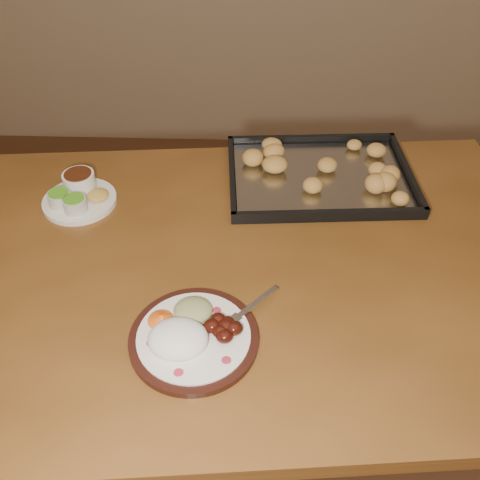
{
  "coord_description": "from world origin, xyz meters",
  "views": [
    {
      "loc": [
        -0.11,
        -0.51,
        1.55
      ],
      "look_at": [
        -0.14,
        0.35,
        0.77
      ],
      "focal_mm": 40.0,
      "sensor_mm": 36.0,
      "label": 1
    }
  ],
  "objects": [
    {
      "name": "dinner_plate",
      "position": [
        -0.22,
        0.09,
        0.77
      ],
      "size": [
        0.28,
        0.25,
        0.06
      ],
      "rotation": [
        0.0,
        0.0,
        0.49
      ],
      "color": "black",
      "rests_on": "dining_table"
    },
    {
      "name": "condiment_saucer",
      "position": [
        -0.53,
        0.49,
        0.77
      ],
      "size": [
        0.18,
        0.18,
        0.06
      ],
      "rotation": [
        0.0,
        0.0,
        -0.14
      ],
      "color": "white",
      "rests_on": "dining_table"
    },
    {
      "name": "baking_tray",
      "position": [
        0.06,
        0.6,
        0.77
      ],
      "size": [
        0.48,
        0.37,
        0.05
      ],
      "rotation": [
        0.0,
        0.0,
        0.07
      ],
      "color": "black",
      "rests_on": "dining_table"
    },
    {
      "name": "dining_table",
      "position": [
        -0.2,
        0.29,
        0.65
      ],
      "size": [
        1.58,
        1.04,
        0.75
      ],
      "rotation": [
        0.0,
        0.0,
        0.09
      ],
      "color": "brown",
      "rests_on": "ground"
    }
  ]
}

